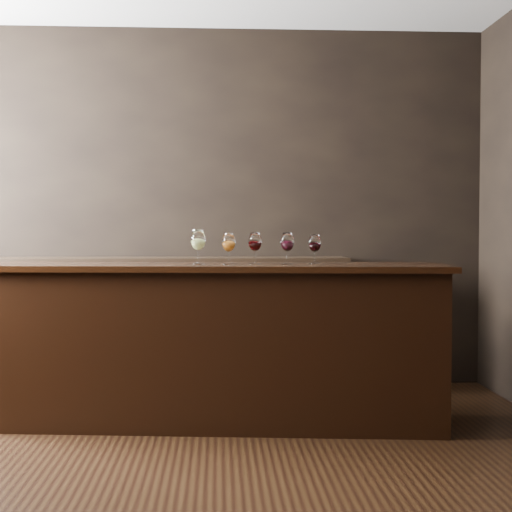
{
  "coord_description": "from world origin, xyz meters",
  "views": [
    {
      "loc": [
        0.41,
        -3.35,
        1.22
      ],
      "look_at": [
        0.65,
        1.14,
        1.06
      ],
      "focal_mm": 50.0,
      "sensor_mm": 36.0,
      "label": 1
    }
  ],
  "objects_px": {
    "glass_amber": "(229,243)",
    "glass_red_c": "(315,244)",
    "bar_counter": "(218,347)",
    "back_bar_shelf": "(159,325)",
    "glass_red_a": "(255,242)",
    "glass_red_b": "(287,242)",
    "glass_white": "(198,241)"
  },
  "relations": [
    {
      "from": "glass_amber",
      "to": "glass_red_c",
      "type": "xyz_separation_m",
      "value": [
        0.55,
        0.05,
        -0.01
      ]
    },
    {
      "from": "bar_counter",
      "to": "back_bar_shelf",
      "type": "relative_size",
      "value": 0.98
    },
    {
      "from": "glass_red_a",
      "to": "glass_red_b",
      "type": "height_order",
      "value": "same"
    },
    {
      "from": "back_bar_shelf",
      "to": "glass_red_a",
      "type": "relative_size",
      "value": 14.08
    },
    {
      "from": "glass_red_a",
      "to": "bar_counter",
      "type": "bearing_deg",
      "value": 179.11
    },
    {
      "from": "glass_red_a",
      "to": "glass_red_c",
      "type": "xyz_separation_m",
      "value": [
        0.38,
        0.02,
        -0.01
      ]
    },
    {
      "from": "glass_white",
      "to": "glass_red_b",
      "type": "xyz_separation_m",
      "value": [
        0.56,
        -0.01,
        -0.01
      ]
    },
    {
      "from": "glass_red_b",
      "to": "glass_amber",
      "type": "bearing_deg",
      "value": -179.04
    },
    {
      "from": "glass_white",
      "to": "glass_red_a",
      "type": "height_order",
      "value": "glass_white"
    },
    {
      "from": "glass_red_a",
      "to": "glass_white",
      "type": "bearing_deg",
      "value": -178.38
    },
    {
      "from": "glass_amber",
      "to": "glass_red_b",
      "type": "relative_size",
      "value": 0.99
    },
    {
      "from": "back_bar_shelf",
      "to": "glass_white",
      "type": "height_order",
      "value": "glass_white"
    },
    {
      "from": "glass_white",
      "to": "glass_red_a",
      "type": "relative_size",
      "value": 1.08
    },
    {
      "from": "glass_white",
      "to": "back_bar_shelf",
      "type": "bearing_deg",
      "value": 109.74
    },
    {
      "from": "bar_counter",
      "to": "glass_white",
      "type": "height_order",
      "value": "glass_white"
    },
    {
      "from": "back_bar_shelf",
      "to": "glass_red_c",
      "type": "relative_size",
      "value": 15.05
    },
    {
      "from": "glass_amber",
      "to": "back_bar_shelf",
      "type": "bearing_deg",
      "value": 119.15
    },
    {
      "from": "glass_red_a",
      "to": "glass_red_b",
      "type": "xyz_separation_m",
      "value": [
        0.2,
        -0.02,
        0.0
      ]
    },
    {
      "from": "back_bar_shelf",
      "to": "glass_red_a",
      "type": "height_order",
      "value": "glass_red_a"
    },
    {
      "from": "glass_red_b",
      "to": "bar_counter",
      "type": "bearing_deg",
      "value": 176.48
    },
    {
      "from": "bar_counter",
      "to": "glass_amber",
      "type": "height_order",
      "value": "glass_amber"
    },
    {
      "from": "glass_white",
      "to": "glass_red_a",
      "type": "distance_m",
      "value": 0.36
    },
    {
      "from": "back_bar_shelf",
      "to": "glass_red_b",
      "type": "distance_m",
      "value": 1.43
    },
    {
      "from": "bar_counter",
      "to": "back_bar_shelf",
      "type": "distance_m",
      "value": 1.0
    },
    {
      "from": "glass_white",
      "to": "glass_amber",
      "type": "height_order",
      "value": "glass_white"
    },
    {
      "from": "glass_white",
      "to": "glass_red_c",
      "type": "distance_m",
      "value": 0.74
    },
    {
      "from": "bar_counter",
      "to": "back_bar_shelf",
      "type": "height_order",
      "value": "back_bar_shelf"
    },
    {
      "from": "glass_amber",
      "to": "glass_red_a",
      "type": "xyz_separation_m",
      "value": [
        0.17,
        0.03,
        0.0
      ]
    },
    {
      "from": "back_bar_shelf",
      "to": "glass_white",
      "type": "xyz_separation_m",
      "value": [
        0.32,
        -0.91,
        0.65
      ]
    },
    {
      "from": "glass_white",
      "to": "glass_amber",
      "type": "distance_m",
      "value": 0.19
    },
    {
      "from": "glass_red_b",
      "to": "glass_red_c",
      "type": "distance_m",
      "value": 0.18
    },
    {
      "from": "back_bar_shelf",
      "to": "glass_red_c",
      "type": "xyz_separation_m",
      "value": [
        1.06,
        -0.87,
        0.63
      ]
    }
  ]
}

